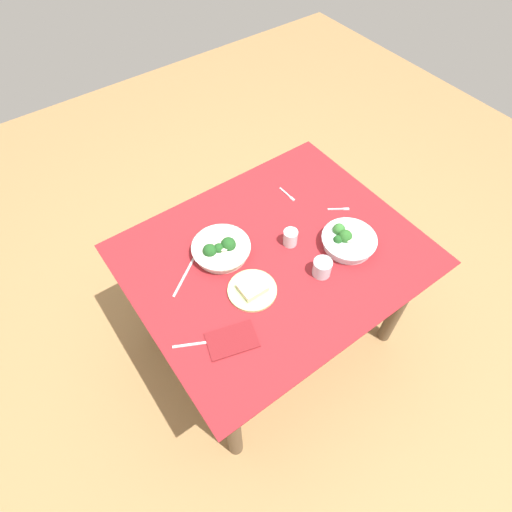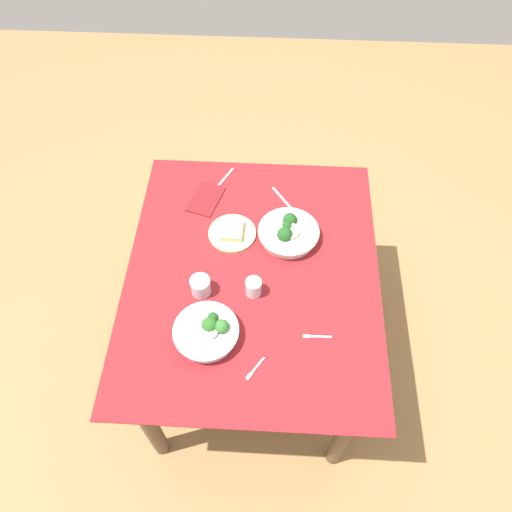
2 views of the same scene
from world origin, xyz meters
The scene contains 12 objects.
ground_plane centered at (0.00, 0.00, 0.00)m, with size 6.00×6.00×0.00m, color #9E7547.
dining_table centered at (0.00, 0.00, 0.64)m, with size 1.27×1.04×0.76m.
broccoli_bowl_far centered at (-0.29, 0.15, 0.80)m, with size 0.25×0.25×0.09m.
broccoli_bowl_near centered at (0.19, -0.14, 0.79)m, with size 0.26×0.26×0.09m.
bread_side_plate centered at (0.20, 0.10, 0.78)m, with size 0.21×0.21×0.04m.
water_glass_center centered at (-0.10, 0.20, 0.80)m, with size 0.08×0.08×0.08m, color silver.
water_glass_side centered at (-0.09, -0.01, 0.80)m, with size 0.06×0.06×0.08m, color silver.
fork_by_far_bowl centered at (-0.28, -0.26, 0.77)m, with size 0.01×0.11×0.00m.
fork_by_near_bowl centered at (-0.42, -0.03, 0.77)m, with size 0.09×0.07×0.00m.
table_knife_left centered at (0.50, 0.18, 0.77)m, with size 0.21×0.01×0.00m, color #B7B7BC.
table_knife_right centered at (0.39, -0.13, 0.77)m, with size 0.21×0.01×0.00m, color #B7B7BC.
napkin_folded_upper centered at (0.39, 0.24, 0.77)m, with size 0.19×0.12×0.01m, color maroon.
Camera 2 is at (-1.11, -0.07, 2.46)m, focal length 34.59 mm.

